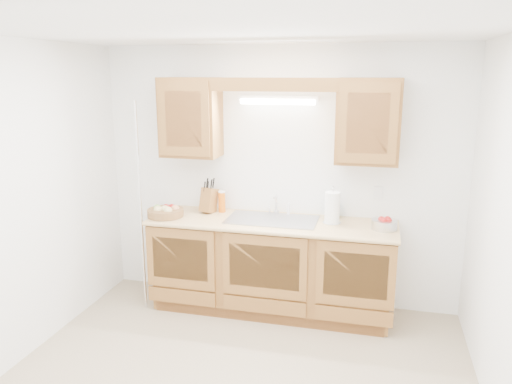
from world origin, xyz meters
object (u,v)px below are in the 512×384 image
(fruit_basket, at_px, (166,211))
(apple_bowl, at_px, (384,224))
(paper_towel, at_px, (332,208))
(knife_block, at_px, (209,200))

(fruit_basket, distance_m, apple_bowl, 2.04)
(fruit_basket, height_order, paper_towel, paper_towel)
(knife_block, bearing_deg, paper_towel, 10.81)
(fruit_basket, height_order, apple_bowl, apple_bowl)
(apple_bowl, bearing_deg, fruit_basket, -177.58)
(knife_block, xyz_separation_m, paper_towel, (1.22, -0.10, 0.02))
(paper_towel, distance_m, apple_bowl, 0.48)
(fruit_basket, xyz_separation_m, paper_towel, (1.57, 0.15, 0.10))
(knife_block, xyz_separation_m, apple_bowl, (1.68, -0.16, -0.07))
(apple_bowl, bearing_deg, knife_block, 174.48)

